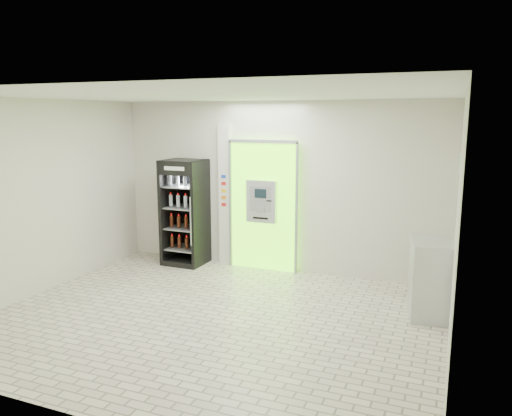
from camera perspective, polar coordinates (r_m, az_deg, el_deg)
The scene contains 7 objects.
ground at distance 7.03m, azimuth -4.87°, elevation -12.47°, with size 6.00×6.00×0.00m, color beige.
room_shell at distance 6.54m, azimuth -5.12°, elevation 2.57°, with size 6.00×6.00×6.00m.
atm_assembly at distance 8.90m, azimuth 0.88°, elevation 0.35°, with size 1.30×0.24×2.33m.
pillar at distance 9.22m, azimuth -3.56°, elevation 1.50°, with size 0.22×0.11×2.60m.
beverage_cooler at distance 9.36m, azimuth -8.08°, elevation -0.71°, with size 0.74×0.70×1.95m.
steel_cabinet at distance 7.34m, azimuth 19.32°, elevation -7.60°, with size 0.65×0.87×1.06m.
exit_sign at distance 7.18m, azimuth 22.26°, elevation 4.80°, with size 0.02×0.22×0.26m.
Camera 1 is at (2.96, -5.76, 2.74)m, focal length 35.00 mm.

